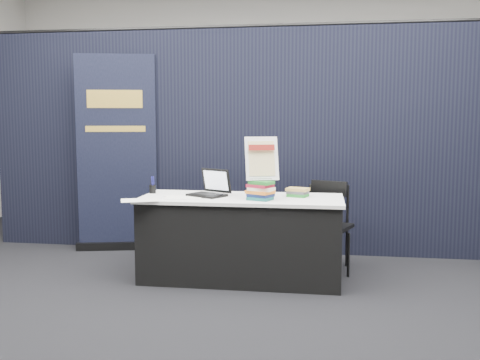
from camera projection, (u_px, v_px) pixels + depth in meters
name	position (u px, v px, depth m)	size (l,w,h in m)	color
floor	(231.00, 298.00, 4.32)	(8.00, 8.00, 0.00)	black
wall_back	(275.00, 99.00, 8.05)	(8.00, 0.02, 3.50)	beige
drape_partition	(256.00, 142.00, 5.76)	(6.00, 0.08, 2.40)	black
display_table	(241.00, 238.00, 4.82)	(1.80, 0.75, 0.75)	black
laptop	(208.00, 189.00, 4.85)	(0.38, 0.39, 0.24)	black
mouse	(219.00, 195.00, 4.75)	(0.07, 0.12, 0.04)	black
brochure_left	(140.00, 200.00, 4.57)	(0.31, 0.22, 0.00)	white
brochure_mid	(182.00, 197.00, 4.78)	(0.29, 0.21, 0.00)	silver
brochure_right	(184.00, 197.00, 4.74)	(0.32, 0.23, 0.00)	white
pen_cup	(153.00, 189.00, 5.01)	(0.06, 0.06, 0.08)	black
book_stack_tall	(261.00, 190.00, 4.58)	(0.25, 0.22, 0.17)	#175957
book_stack_short	(298.00, 192.00, 4.79)	(0.22, 0.20, 0.08)	#217C29
info_sign	(262.00, 159.00, 4.58)	(0.31, 0.20, 0.39)	black
pullup_banner	(117.00, 164.00, 5.86)	(0.91, 0.31, 2.14)	black
stacking_chair	(329.00, 221.00, 5.10)	(0.49, 0.51, 0.84)	black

